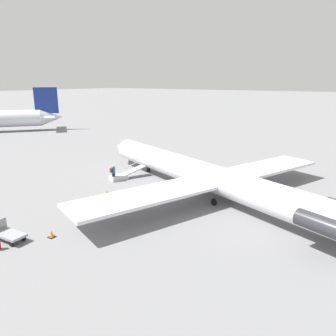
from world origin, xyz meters
TOP-DOWN VIEW (x-y plane):
  - ground_plane at (0.00, 0.00)m, footprint 600.00×600.00m
  - airplane_main at (-0.88, 0.32)m, footprint 32.32×25.52m
  - boarding_stairs at (9.13, 0.64)m, footprint 2.31×4.12m
  - passenger at (9.33, 1.74)m, footprint 0.43×0.57m
  - luggage_cart at (6.00, 15.03)m, footprint 2.28×1.26m
  - traffic_cone_near_stairs at (6.85, 5.18)m, footprint 0.43×0.43m
  - traffic_cone_near_cart at (4.04, 13.19)m, footprint 0.45×0.45m

SIDE VIEW (x-z plane):
  - ground_plane at x=0.00m, z-range 0.00..0.00m
  - traffic_cone_near_stairs at x=6.85m, z-range -0.02..0.45m
  - traffic_cone_near_cart at x=4.04m, z-range -0.02..0.47m
  - boarding_stairs at x=9.13m, z-range -0.44..1.16m
  - luggage_cart at x=6.00m, z-range -0.15..1.07m
  - passenger at x=9.33m, z-range 0.13..1.87m
  - airplane_main at x=-0.88m, z-range -1.26..4.97m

